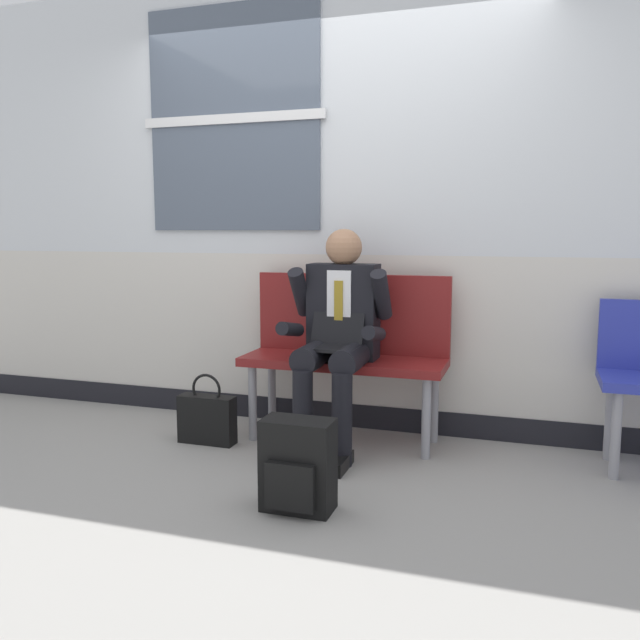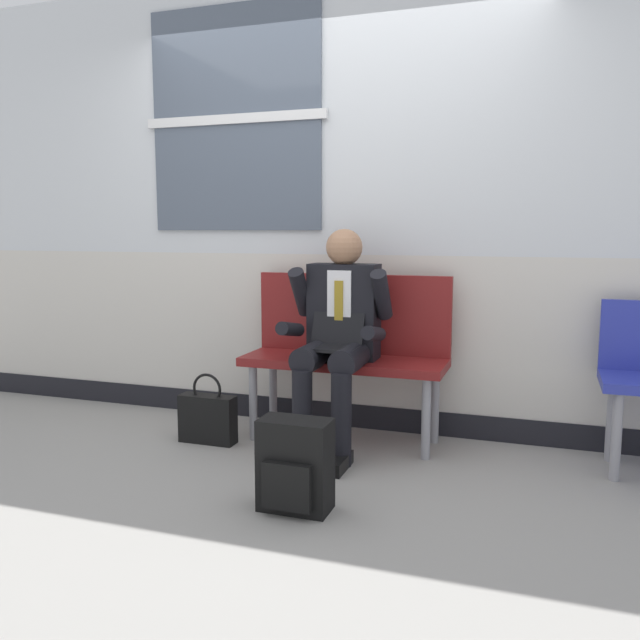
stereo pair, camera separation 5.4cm
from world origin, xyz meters
name	(u,v)px [view 1 (the left image)]	position (x,y,z in m)	size (l,w,h in m)	color
ground_plane	(307,449)	(0.00, 0.00, 0.00)	(18.00, 18.00, 0.00)	gray
station_wall	(334,205)	(-0.01, 0.56, 1.40)	(6.13, 0.16, 2.81)	silver
bench_with_person	(347,344)	(0.16, 0.29, 0.57)	(1.19, 0.42, 0.98)	maroon
person_seated	(337,332)	(0.16, 0.08, 0.67)	(0.57, 0.70, 1.25)	black
backpack	(298,466)	(0.24, -0.79, 0.20)	(0.32, 0.21, 0.42)	black
handbag	(207,418)	(-0.59, -0.08, 0.15)	(0.34, 0.11, 0.42)	black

